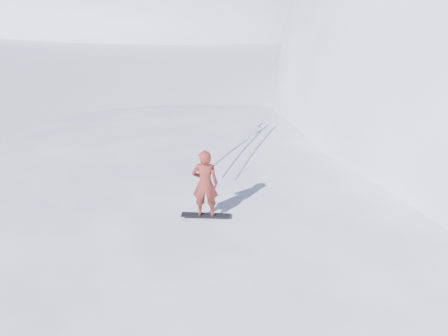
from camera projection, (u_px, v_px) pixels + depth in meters
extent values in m
plane|color=white|center=(214.00, 285.00, 13.36)|extent=(400.00, 400.00, 0.00)
ellipsoid|color=white|center=(284.00, 246.00, 15.21)|extent=(36.00, 28.00, 4.80)
ellipsoid|color=white|center=(89.00, 11.00, 92.86)|extent=(120.00, 70.00, 28.00)
ellipsoid|color=white|center=(309.00, 2.00, 117.41)|extent=(140.00, 90.00, 36.00)
ellipsoid|color=white|center=(72.00, 277.00, 13.70)|extent=(6.00, 5.40, 0.80)
ellipsoid|color=white|center=(249.00, 190.00, 18.95)|extent=(7.00, 6.30, 1.00)
cube|color=black|center=(206.00, 215.00, 12.44)|extent=(1.37, 0.88, 0.02)
imported|color=maroon|center=(205.00, 184.00, 12.01)|extent=(0.86, 0.76, 1.99)
ellipsoid|color=white|center=(22.00, 24.00, 72.92)|extent=(8.54, 6.83, 5.98)
cube|color=silver|center=(238.00, 143.00, 17.42)|extent=(0.70, 5.97, 0.04)
cube|color=silver|center=(245.00, 145.00, 17.27)|extent=(1.44, 5.85, 0.04)
cube|color=silver|center=(255.00, 147.00, 17.06)|extent=(1.49, 5.84, 0.04)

